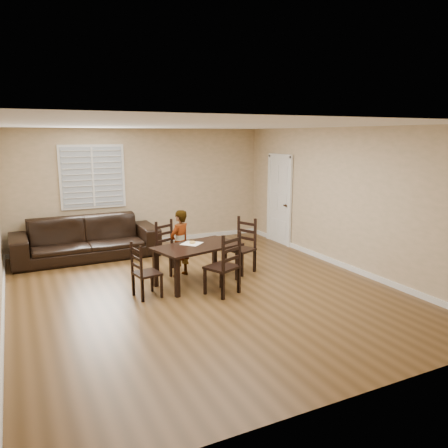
{
  "coord_description": "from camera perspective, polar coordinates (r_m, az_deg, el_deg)",
  "views": [
    {
      "loc": [
        -2.71,
        -6.44,
        2.54
      ],
      "look_at": [
        0.62,
        0.38,
        1.0
      ],
      "focal_mm": 35.0,
      "sensor_mm": 36.0,
      "label": 1
    }
  ],
  "objects": [
    {
      "name": "ground",
      "position": [
        7.44,
        -3.03,
        -8.52
      ],
      "size": [
        7.0,
        7.0,
        0.0
      ],
      "primitive_type": "plane",
      "color": "brown",
      "rests_on": "ground"
    },
    {
      "name": "room",
      "position": [
        7.2,
        -3.48,
        5.6
      ],
      "size": [
        6.04,
        7.04,
        2.72
      ],
      "color": "#CFB08B",
      "rests_on": "ground"
    },
    {
      "name": "dining_table",
      "position": [
        7.57,
        -3.51,
        -3.47
      ],
      "size": [
        1.61,
        1.15,
        0.68
      ],
      "rotation": [
        0.0,
        0.0,
        0.25
      ],
      "color": "black",
      "rests_on": "ground"
    },
    {
      "name": "chair_near",
      "position": [
        8.34,
        -7.47,
        -3.18
      ],
      "size": [
        0.57,
        0.56,
        0.98
      ],
      "rotation": [
        0.0,
        0.0,
        0.42
      ],
      "color": "black",
      "rests_on": "ground"
    },
    {
      "name": "chair_far",
      "position": [
        7.02,
        0.52,
        -5.66
      ],
      "size": [
        0.61,
        0.59,
        1.04
      ],
      "rotation": [
        0.0,
        0.0,
        3.56
      ],
      "color": "black",
      "rests_on": "ground"
    },
    {
      "name": "chair_left",
      "position": [
        7.05,
        -10.84,
        -6.35
      ],
      "size": [
        0.44,
        0.46,
        0.9
      ],
      "rotation": [
        0.0,
        0.0,
        1.73
      ],
      "color": "black",
      "rests_on": "ground"
    },
    {
      "name": "chair_right",
      "position": [
        8.31,
        2.67,
        -2.99
      ],
      "size": [
        0.58,
        0.59,
        1.03
      ],
      "rotation": [
        0.0,
        0.0,
        -1.18
      ],
      "color": "black",
      "rests_on": "ground"
    },
    {
      "name": "child",
      "position": [
        7.98,
        -5.78,
        -2.54
      ],
      "size": [
        0.54,
        0.47,
        1.23
      ],
      "primitive_type": "imported",
      "rotation": [
        0.0,
        0.0,
        3.63
      ],
      "color": "gray",
      "rests_on": "ground"
    },
    {
      "name": "napkin",
      "position": [
        7.67,
        -4.25,
        -2.56
      ],
      "size": [
        0.44,
        0.44,
        0.0
      ],
      "primitive_type": "cube",
      "rotation": [
        0.0,
        0.0,
        0.72
      ],
      "color": "white",
      "rests_on": "dining_table"
    },
    {
      "name": "donut",
      "position": [
        7.68,
        -4.14,
        -2.37
      ],
      "size": [
        0.11,
        0.11,
        0.04
      ],
      "color": "gold",
      "rests_on": "napkin"
    },
    {
      "name": "sofa",
      "position": [
        9.58,
        -17.54,
        -1.79
      ],
      "size": [
        2.94,
        1.17,
        0.86
      ],
      "primitive_type": "imported",
      "rotation": [
        0.0,
        0.0,
        0.01
      ],
      "color": "black",
      "rests_on": "ground"
    }
  ]
}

